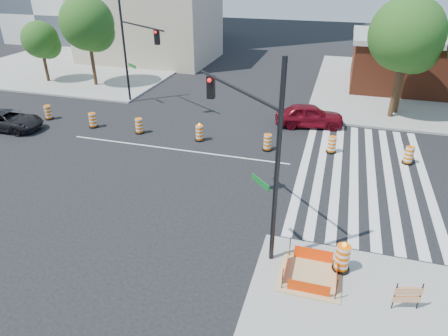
{
  "coord_description": "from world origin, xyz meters",
  "views": [
    {
      "loc": [
        9.09,
        -20.39,
        10.37
      ],
      "look_at": [
        4.28,
        -4.06,
        1.4
      ],
      "focal_mm": 32.0,
      "sensor_mm": 36.0,
      "label": 1
    }
  ],
  "objects_px": {
    "red_coupe": "(309,115)",
    "signal_pole_nw": "(134,44)",
    "dark_suv": "(8,120)",
    "signal_pole_se": "(252,134)"
  },
  "relations": [
    {
      "from": "red_coupe",
      "to": "dark_suv",
      "type": "height_order",
      "value": "red_coupe"
    },
    {
      "from": "signal_pole_se",
      "to": "signal_pole_nw",
      "type": "height_order",
      "value": "signal_pole_nw"
    },
    {
      "from": "dark_suv",
      "to": "signal_pole_nw",
      "type": "distance_m",
      "value": 10.18
    },
    {
      "from": "dark_suv",
      "to": "signal_pole_nw",
      "type": "bearing_deg",
      "value": -45.04
    },
    {
      "from": "dark_suv",
      "to": "signal_pole_nw",
      "type": "height_order",
      "value": "signal_pole_nw"
    },
    {
      "from": "red_coupe",
      "to": "signal_pole_nw",
      "type": "xyz_separation_m",
      "value": [
        -13.16,
        0.46,
        4.0
      ]
    },
    {
      "from": "signal_pole_se",
      "to": "signal_pole_nw",
      "type": "distance_m",
      "value": 18.41
    },
    {
      "from": "red_coupe",
      "to": "dark_suv",
      "type": "bearing_deg",
      "value": 95.85
    },
    {
      "from": "signal_pole_nw",
      "to": "dark_suv",
      "type": "bearing_deg",
      "value": -99.29
    },
    {
      "from": "red_coupe",
      "to": "signal_pole_nw",
      "type": "height_order",
      "value": "signal_pole_nw"
    }
  ]
}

